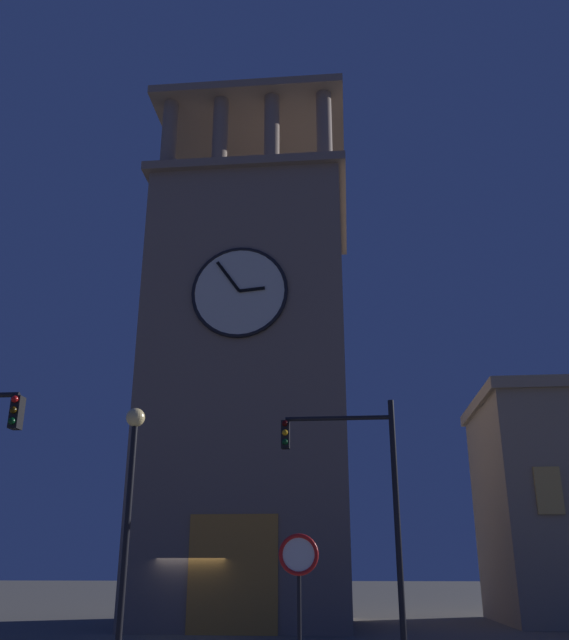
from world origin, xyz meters
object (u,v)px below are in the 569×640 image
at_px(clocktower, 253,386).
at_px(traffic_signal_near, 361,486).
at_px(no_horn_sign, 299,567).
at_px(street_lamp, 130,486).

xyz_separation_m(clocktower, traffic_signal_near, (-4.48, 11.35, -5.74)).
height_order(clocktower, no_horn_sign, clocktower).
xyz_separation_m(traffic_signal_near, no_horn_sign, (1.34, 4.36, -2.00)).
xyz_separation_m(traffic_signal_near, street_lamp, (5.26, 2.91, -0.27)).
bearing_deg(no_horn_sign, clocktower, -78.68).
bearing_deg(street_lamp, clocktower, -93.11).
relative_size(traffic_signal_near, no_horn_sign, 2.30).
bearing_deg(no_horn_sign, street_lamp, -20.26).
relative_size(clocktower, street_lamp, 4.49).
height_order(clocktower, street_lamp, clocktower).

